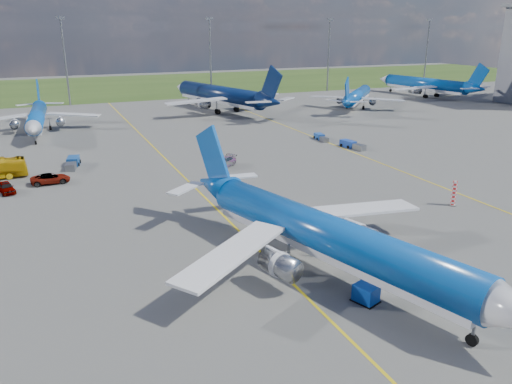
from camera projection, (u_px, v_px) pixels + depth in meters
name	position (u px, v px, depth m)	size (l,w,h in m)	color
ground	(285.00, 276.00, 42.14)	(400.00, 400.00, 0.00)	#51514F
grass_strip	(93.00, 88.00, 172.97)	(400.00, 80.00, 0.01)	#2D4719
taxiway_lines	(194.00, 185.00, 66.36)	(60.25, 160.00, 0.02)	gold
floodlight_masts	(141.00, 55.00, 137.87)	(202.20, 0.50, 22.70)	slate
warning_post	(454.00, 193.00, 58.38)	(0.50, 0.50, 3.00)	red
bg_jet_nnw	(39.00, 133.00, 99.36)	(25.90, 34.00, 8.90)	#0B4BA5
bg_jet_n	(220.00, 111.00, 124.34)	(34.68, 45.51, 11.92)	#081A44
bg_jet_ne	(357.00, 108.00, 130.12)	(25.88, 33.97, 8.90)	#0B4BA5
bg_jet_ene	(424.00, 97.00, 150.78)	(30.76, 40.37, 10.57)	#0B4BA5
main_airliner	(327.00, 274.00, 42.45)	(29.46, 38.66, 10.13)	#0B4BA5
uld_container	(366.00, 293.00, 38.07)	(1.37, 1.72, 1.37)	#0B389D
service_car_a	(6.00, 187.00, 63.15)	(1.65, 4.10, 1.40)	#999999
service_car_b	(50.00, 179.00, 66.88)	(2.31, 5.01, 1.39)	#999999
service_car_c	(224.00, 162.00, 74.86)	(2.07, 5.08, 1.47)	#999999
baggage_tug_w	(352.00, 145.00, 86.52)	(2.34, 5.41, 1.18)	#1B3FA4
baggage_tug_c	(73.00, 163.00, 74.95)	(2.54, 5.77, 1.26)	navy
baggage_tug_e	(321.00, 137.00, 92.73)	(1.84, 4.69, 1.02)	#1A489D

